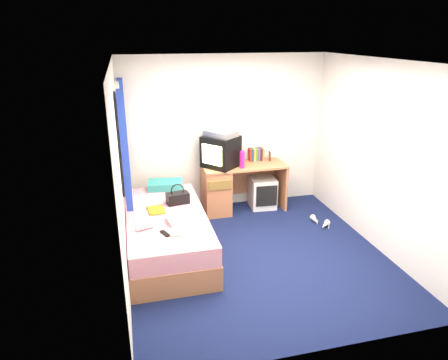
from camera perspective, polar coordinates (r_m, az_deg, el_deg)
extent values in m
plane|color=#0C1438|center=(5.23, 4.70, -10.63)|extent=(3.40, 3.40, 0.00)
plane|color=white|center=(4.50, 5.61, 16.59)|extent=(3.40, 3.40, 0.00)
plane|color=silver|center=(6.30, 0.11, 6.69)|extent=(3.20, 0.00, 3.20)
plane|color=silver|center=(3.30, 14.72, -7.22)|extent=(3.20, 0.00, 3.20)
plane|color=silver|center=(4.49, -14.59, 0.33)|extent=(0.00, 3.40, 3.40)
plane|color=silver|center=(5.45, 21.27, 3.09)|extent=(0.00, 3.40, 3.40)
cube|color=#B7754C|center=(5.27, -8.10, -8.69)|extent=(1.00, 2.00, 0.30)
cube|color=olive|center=(4.98, -1.77, -10.18)|extent=(0.02, 0.70, 0.18)
cube|color=white|center=(5.14, -8.24, -6.06)|extent=(0.98, 1.98, 0.24)
cube|color=#18559C|center=(5.90, -8.39, -0.68)|extent=(0.53, 0.37, 0.11)
cube|color=#B7754C|center=(6.23, 2.87, 2.05)|extent=(1.30, 0.55, 0.03)
cube|color=#B7754C|center=(6.25, -1.15, -1.52)|extent=(0.40, 0.52, 0.72)
cube|color=#B7754C|center=(6.56, 8.10, -0.66)|extent=(0.04, 0.52, 0.72)
cube|color=#B7754C|center=(6.62, 4.28, 0.53)|extent=(0.78, 0.03, 0.55)
cube|color=silver|center=(6.51, 5.50, -1.78)|extent=(0.42, 0.42, 0.50)
cube|color=black|center=(6.08, -0.46, 4.11)|extent=(0.64, 0.65, 0.47)
cube|color=#D9D489|center=(5.91, -1.72, 3.62)|extent=(0.25, 0.28, 0.29)
cube|color=#AAABAD|center=(6.01, -0.47, 6.67)|extent=(0.53, 0.55, 0.09)
cube|color=maroon|center=(6.40, 3.71, 3.62)|extent=(0.03, 0.13, 0.20)
cube|color=navy|center=(6.41, 4.01, 3.64)|extent=(0.03, 0.13, 0.20)
cube|color=gold|center=(6.42, 4.31, 3.66)|extent=(0.03, 0.13, 0.20)
cube|color=#337F33|center=(6.43, 4.61, 3.68)|extent=(0.03, 0.13, 0.20)
cube|color=#7F337F|center=(6.44, 4.91, 3.70)|extent=(0.03, 0.13, 0.20)
cube|color=#262626|center=(6.45, 5.20, 3.72)|extent=(0.03, 0.13, 0.20)
cube|color=#B26633|center=(6.47, 5.49, 3.74)|extent=(0.03, 0.13, 0.20)
cube|color=black|center=(6.46, 6.52, 3.41)|extent=(0.05, 0.12, 0.14)
cylinder|color=#C91C7E|center=(6.05, 2.61, 2.87)|extent=(0.08, 0.08, 0.25)
cylinder|color=silver|center=(6.27, 1.98, 3.13)|extent=(0.05, 0.05, 0.17)
cube|color=black|center=(5.35, -6.63, -2.59)|extent=(0.31, 0.21, 0.15)
torus|color=black|center=(5.31, -6.68, -1.46)|extent=(0.18, 0.04, 0.18)
cube|color=white|center=(4.86, -6.07, -5.29)|extent=(0.36, 0.31, 0.11)
cube|color=#CAC916|center=(5.20, -9.67, -4.26)|extent=(0.24, 0.30, 0.01)
cylinder|color=silver|center=(4.74, -11.30, -6.55)|extent=(0.21, 0.12, 0.07)
cube|color=orange|center=(4.56, -7.10, -7.83)|extent=(0.23, 0.13, 0.01)
cube|color=black|center=(4.60, -8.42, -7.58)|extent=(0.11, 0.17, 0.02)
cube|color=silver|center=(5.29, -14.65, 6.14)|extent=(0.02, 0.90, 1.10)
cube|color=white|center=(5.18, -15.12, 12.48)|extent=(0.06, 1.06, 0.08)
cube|color=white|center=(5.45, -14.00, 0.14)|extent=(0.06, 1.06, 0.08)
cube|color=navy|center=(4.73, -13.97, 3.93)|extent=(0.08, 0.24, 1.40)
cube|color=navy|center=(5.87, -14.13, 7.06)|extent=(0.08, 0.24, 1.40)
cone|color=silver|center=(6.17, 12.89, -5.61)|extent=(0.11, 0.23, 0.09)
cone|color=silver|center=(6.05, 14.21, -6.26)|extent=(0.22, 0.21, 0.09)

